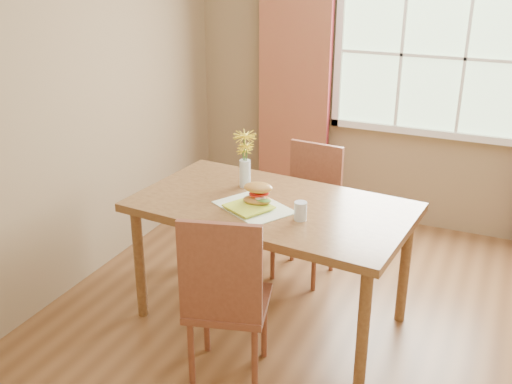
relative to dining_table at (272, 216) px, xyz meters
The scene contains 11 objects.
room 0.87m from the dining_table, ahead, with size 4.24×3.84×2.74m.
window 2.10m from the dining_table, 71.42° to the left, with size 1.62×0.06×1.32m.
curtain_left 1.88m from the dining_table, 106.51° to the left, with size 0.65×0.08×2.20m, color maroon.
dining_table is the anchor object (origin of this frame).
chair_near 0.73m from the dining_table, 88.10° to the right, with size 0.54×0.54×1.05m.
chair_far 0.73m from the dining_table, 89.34° to the left, with size 0.45×0.45×0.99m.
placemat 0.16m from the dining_table, 125.17° to the right, with size 0.45×0.33×0.01m, color beige.
plate 0.20m from the dining_table, 121.52° to the right, with size 0.24×0.24×0.01m, color #C7E439.
croissant_sandwich 0.20m from the dining_table, 130.11° to the right, with size 0.20×0.16×0.14m.
water_glass 0.32m from the dining_table, 32.32° to the right, with size 0.07×0.07×0.11m.
flower_vase 0.46m from the dining_table, 144.91° to the left, with size 0.15×0.15×0.38m.
Camera 1 is at (0.68, -3.16, 2.31)m, focal length 42.00 mm.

